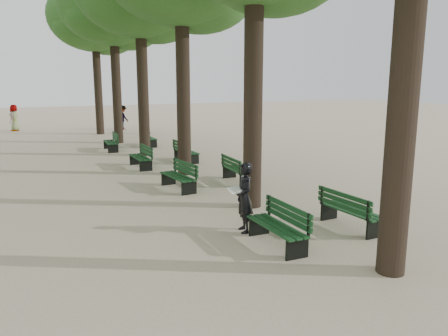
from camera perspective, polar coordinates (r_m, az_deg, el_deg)
name	(u,v)px	position (r m, az deg, el deg)	size (l,w,h in m)	color
ground	(264,250)	(9.44, 5.31, -10.66)	(120.00, 120.00, 0.00)	#C1AF92
tree_central_4	(113,6)	(26.44, -14.34, 19.87)	(6.00, 6.00, 9.95)	#33261C
tree_central_5	(94,17)	(31.26, -16.60, 18.36)	(6.00, 6.00, 9.95)	#33261C
bench_left_0	(277,234)	(9.61, 6.89, -8.56)	(0.67, 1.83, 0.92)	black
bench_left_1	(178,182)	(14.50, -6.00, -1.77)	(0.69, 1.83, 0.92)	black
bench_left_2	(140,161)	(18.41, -10.86, 0.86)	(0.62, 1.81, 0.92)	black
bench_left_3	(111,145)	(23.37, -14.58, 2.86)	(0.72, 1.84, 0.92)	black
bench_right_0	(351,217)	(11.09, 16.24, -6.22)	(0.57, 1.80, 0.92)	black
bench_right_1	(238,175)	(15.47, 1.81, -0.89)	(0.76, 1.85, 0.92)	black
bench_right_2	(186,155)	(19.63, -4.96, 1.66)	(0.59, 1.81, 0.92)	black
bench_right_3	(148,141)	(24.67, -9.84, 3.48)	(0.65, 1.82, 0.92)	black
man_with_map	(244,198)	(10.28, 2.69, -3.89)	(0.67, 0.72, 1.67)	black
pedestrian_b	(123,117)	(33.79, -13.08, 6.46)	(1.16, 0.36, 1.79)	#262628
pedestrian_c	(147,122)	(30.62, -9.98, 5.90)	(0.91, 0.31, 1.55)	#262628
pedestrian_d	(15,118)	(35.28, -25.69, 5.93)	(0.93, 0.38, 1.90)	#262628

